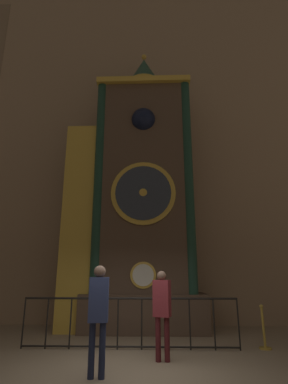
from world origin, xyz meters
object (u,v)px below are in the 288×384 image
object	(u,v)px
clock_tower	(134,197)
visitor_far	(162,306)
visitor_near	(99,308)
stanchion_post	(264,334)

from	to	relation	value
clock_tower	visitor_far	bearing A→B (deg)	-75.71
clock_tower	visitor_near	bearing A→B (deg)	-94.13
visitor_far	visitor_near	bearing A→B (deg)	-118.26
stanchion_post	visitor_near	bearing A→B (deg)	-148.41
stanchion_post	clock_tower	bearing A→B (deg)	146.81
visitor_near	stanchion_post	bearing A→B (deg)	25.35
clock_tower	stanchion_post	bearing A→B (deg)	-33.19
visitor_far	stanchion_post	size ratio (longest dim) A/B	1.79
visitor_far	clock_tower	bearing A→B (deg)	123.35
visitor_near	visitor_far	size ratio (longest dim) A/B	1.05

